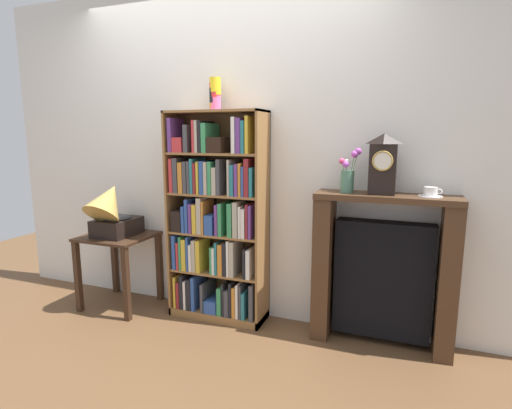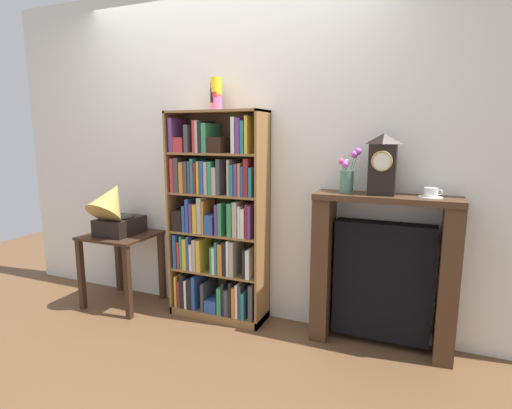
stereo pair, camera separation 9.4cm
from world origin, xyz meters
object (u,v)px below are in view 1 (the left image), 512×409
Objects in this scene: gramophone at (111,210)px; mantel_clock at (383,164)px; side_table_left at (119,251)px; flower_vase at (348,175)px; bookshelf at (216,224)px; cup_stack at (215,94)px; teacup_with_saucer at (431,193)px; fireplace_mantel at (383,272)px.

gramophone is 1.28× the size of mantel_clock.
side_table_left is 2.23m from mantel_clock.
flower_vase reaches higher than gramophone.
bookshelf is 4.09× the size of mantel_clock.
cup_stack is 0.80× the size of flower_vase.
bookshelf is 0.92m from side_table_left.
flower_vase is at bearing -1.16° from cup_stack.
gramophone reaches higher than teacup_with_saucer.
flower_vase is (1.86, 0.13, 0.70)m from side_table_left.
flower_vase is at bearing 3.86° from side_table_left.
cup_stack is 0.47× the size of gramophone.
gramophone is (-0.87, -0.16, 0.08)m from bookshelf.
teacup_with_saucer is (1.53, -0.03, -0.66)m from cup_stack.
fireplace_mantel is 7.30× the size of teacup_with_saucer.
mantel_clock is at bearing -1.48° from cup_stack.
mantel_clock is (2.09, 0.11, 0.78)m from side_table_left.
bookshelf is at bearing -78.67° from cup_stack.
side_table_left is 0.37m from gramophone.
gramophone is at bearing -175.32° from mantel_clock.
cup_stack is 1.76m from fireplace_mantel.
side_table_left is 1.99m from flower_vase.
cup_stack is at bearing 178.84° from flower_vase.
flower_vase is at bearing 5.58° from gramophone.
fireplace_mantel is at bearing 33.25° from mantel_clock.
mantel_clock reaches higher than teacup_with_saucer.
side_table_left is at bearing -170.34° from cup_stack.
gramophone is (0.00, -0.06, 0.36)m from side_table_left.
fireplace_mantel is at bearing 175.47° from teacup_with_saucer.
mantel_clock is 0.24m from flower_vase.
flower_vase is 2.06× the size of teacup_with_saucer.
cup_stack reaches higher than teacup_with_saucer.
bookshelf is 0.89m from gramophone.
bookshelf is 1.53× the size of fireplace_mantel.
side_table_left is (-0.86, -0.15, -1.27)m from cup_stack.
bookshelf is 0.99m from cup_stack.
cup_stack is (-0.01, 0.04, 0.99)m from bookshelf.
gramophone is 2.15m from fireplace_mantel.
teacup_with_saucer is at bearing 0.39° from bookshelf.
flower_vase is 0.53m from teacup_with_saucer.
teacup_with_saucer is (0.26, -0.02, 0.57)m from fireplace_mantel.
bookshelf reaches higher than gramophone.
gramophone is at bearing -169.37° from bookshelf.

